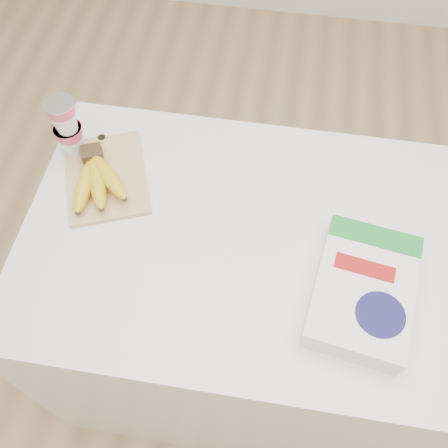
% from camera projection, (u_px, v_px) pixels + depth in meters
% --- Properties ---
extents(room, '(4.00, 4.00, 4.00)m').
position_uv_depth(room, '(271.00, 31.00, 0.67)').
color(room, tan).
rests_on(room, ground).
extents(table, '(1.06, 0.71, 0.80)m').
position_uv_depth(table, '(245.00, 306.00, 1.48)').
color(table, white).
rests_on(table, ground).
extents(cutting_board, '(0.27, 0.31, 0.01)m').
position_uv_depth(cutting_board, '(106.00, 177.00, 1.23)').
color(cutting_board, tan).
rests_on(cutting_board, table).
extents(bananas, '(0.16, 0.20, 0.06)m').
position_uv_depth(bananas, '(96.00, 178.00, 1.18)').
color(bananas, '#382816').
rests_on(bananas, cutting_board).
extents(yogurt_stack, '(0.07, 0.07, 0.17)m').
position_uv_depth(yogurt_stack, '(67.00, 126.00, 1.18)').
color(yogurt_stack, white).
rests_on(yogurt_stack, cutting_board).
extents(cereal_box, '(0.24, 0.32, 0.06)m').
position_uv_depth(cereal_box, '(363.00, 290.00, 1.04)').
color(cereal_box, white).
rests_on(cereal_box, table).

